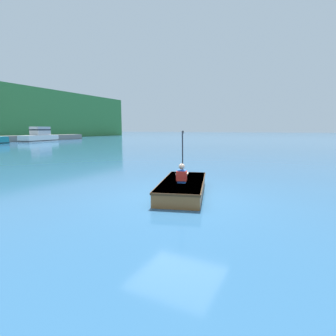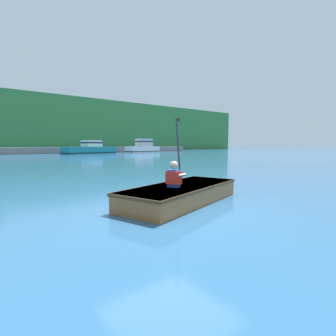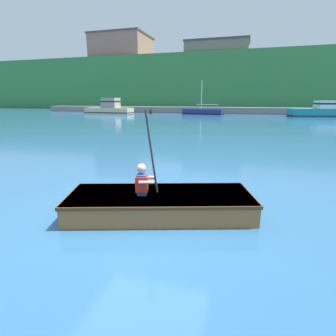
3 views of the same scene
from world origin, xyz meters
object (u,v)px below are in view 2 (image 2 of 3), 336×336
Objects in this scene: moored_boat_dock_center_near at (90,149)px; moored_boat_dock_center_far at (143,147)px; rowboat_foreground at (183,192)px; person_paddler at (174,175)px.

moored_boat_dock_center_near is 10.27m from moored_boat_dock_center_far.
rowboat_foreground is 2.36× the size of person_paddler.
moored_boat_dock_center_near is 2.19× the size of rowboat_foreground.
person_paddler is (-20.45, -33.34, -0.19)m from moored_boat_dock_center_far.
rowboat_foreground is (-20.11, -33.24, -0.62)m from moored_boat_dock_center_far.
moored_boat_dock_center_far is 38.85m from rowboat_foreground.
moored_boat_dock_center_near reaches higher than rowboat_foreground.
rowboat_foreground is at bearing -121.18° from moored_boat_dock_center_far.
person_paddler reaches higher than rowboat_foreground.
moored_boat_dock_center_far is (10.07, 2.00, 0.19)m from moored_boat_dock_center_near.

